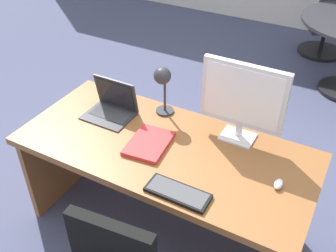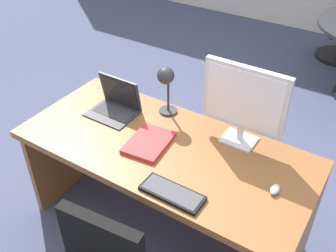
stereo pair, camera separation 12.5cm
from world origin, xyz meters
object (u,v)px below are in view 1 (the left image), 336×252
Objects in this scene: laptop at (113,103)px; mouse at (278,184)px; desk at (168,166)px; meeting_chair_near at (328,29)px; monitor at (243,98)px; keyboard at (178,193)px; desk_lamp at (163,81)px; book at (149,143)px.

laptop is 1.16m from mouse.
desk is 1.98× the size of meeting_chair_near.
desk is 3.57× the size of monitor.
monitor is at bearing 9.50° from laptop.
monitor is 0.52m from mouse.
keyboard is (-0.10, -0.59, -0.28)m from monitor.
desk is 0.53m from desk_lamp.
monitor is 1.60× the size of laptop.
keyboard is 0.77m from desk_lamp.
monitor is at bearing -91.11° from meeting_chair_near.
desk_lamp reaches higher than book.
laptop is (-0.82, -0.14, -0.22)m from monitor.
book is at bearing -135.42° from desk.
desk_lamp reaches higher than mouse.
book is 3.45m from meeting_chair_near.
laptop is at bearing 168.08° from desk.
book is (-0.77, -0.03, -0.00)m from mouse.
laptop is at bearing 172.50° from mouse.
keyboard is 0.53m from mouse.
desk_lamp is at bearing 179.28° from monitor.
mouse reaches higher than keyboard.
laptop is 0.96× the size of book.
meeting_chair_near reaches higher than desk.
book is (-0.33, 0.27, 0.00)m from keyboard.
mouse is at bearing -4.40° from desk.
desk_lamp is 0.41m from book.
mouse is (0.68, -0.05, 0.21)m from desk.
monitor is at bearing 33.98° from desk.
laptop is at bearing -105.34° from meeting_chair_near.
monitor is 0.61m from book.
desk_lamp reaches higher than laptop.
monitor is 3.14m from meeting_chair_near.
laptop reaches higher than mouse.
mouse is at bearing 2.33° from book.
keyboard is at bearing -39.00° from book.
keyboard reaches higher than desk.
laptop is 0.92× the size of keyboard.
monitor reaches higher than mouse.
meeting_chair_near is (0.58, 3.06, -0.65)m from desk_lamp.
desk_lamp is (-0.86, 0.30, 0.23)m from mouse.
keyboard is at bearing -145.28° from mouse.
book is (-0.44, -0.32, -0.27)m from monitor.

